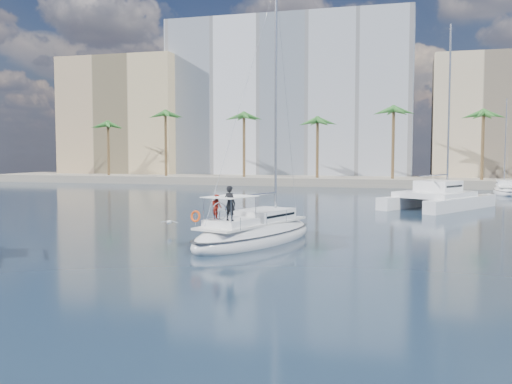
% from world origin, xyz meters
% --- Properties ---
extents(ground, '(160.00, 160.00, 0.00)m').
position_xyz_m(ground, '(0.00, 0.00, 0.00)').
color(ground, black).
rests_on(ground, ground).
extents(quay, '(120.00, 14.00, 1.20)m').
position_xyz_m(quay, '(0.00, 61.00, 0.60)').
color(quay, gray).
rests_on(quay, ground).
extents(building_modern, '(42.00, 16.00, 28.00)m').
position_xyz_m(building_modern, '(-12.00, 73.00, 14.00)').
color(building_modern, silver).
rests_on(building_modern, ground).
extents(building_tan_left, '(22.00, 14.00, 22.00)m').
position_xyz_m(building_tan_left, '(-42.00, 69.00, 11.00)').
color(building_tan_left, tan).
rests_on(building_tan_left, ground).
extents(building_beige, '(20.00, 14.00, 20.00)m').
position_xyz_m(building_beige, '(22.00, 70.00, 10.00)').
color(building_beige, '#CDB493').
rests_on(building_beige, ground).
extents(palm_left, '(3.60, 3.60, 12.30)m').
position_xyz_m(palm_left, '(-34.00, 57.00, 10.28)').
color(palm_left, brown).
rests_on(palm_left, ground).
extents(palm_centre, '(3.60, 3.60, 12.30)m').
position_xyz_m(palm_centre, '(0.00, 57.00, 10.28)').
color(palm_centre, brown).
rests_on(palm_centre, ground).
extents(main_sloop, '(6.52, 11.04, 15.62)m').
position_xyz_m(main_sloop, '(0.79, 3.16, 0.51)').
color(main_sloop, silver).
rests_on(main_sloop, ground).
extents(catamaran, '(10.61, 12.69, 16.67)m').
position_xyz_m(catamaran, '(11.40, 26.35, 1.13)').
color(catamaran, silver).
rests_on(catamaran, ground).
extents(seagull, '(1.22, 0.52, 0.22)m').
position_xyz_m(seagull, '(-5.66, 5.98, 0.62)').
color(seagull, silver).
rests_on(seagull, ground).
extents(moored_yacht_a, '(3.37, 9.52, 11.90)m').
position_xyz_m(moored_yacht_a, '(20.00, 47.00, 0.00)').
color(moored_yacht_a, silver).
rests_on(moored_yacht_a, ground).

